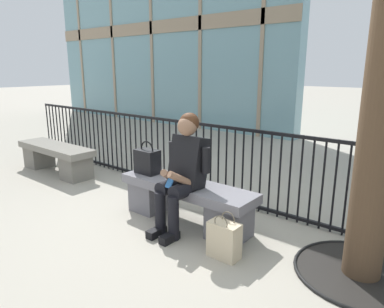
{
  "coord_description": "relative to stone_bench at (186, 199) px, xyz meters",
  "views": [
    {
      "loc": [
        2.28,
        -2.67,
        1.64
      ],
      "look_at": [
        0.0,
        0.1,
        0.75
      ],
      "focal_mm": 32.37,
      "sensor_mm": 36.0,
      "label": 1
    }
  ],
  "objects": [
    {
      "name": "shopping_bag",
      "position": [
        0.73,
        -0.34,
        -0.1
      ],
      "size": [
        0.28,
        0.16,
        0.42
      ],
      "color": "beige",
      "rests_on": "ground"
    },
    {
      "name": "stone_bench",
      "position": [
        0.0,
        0.0,
        0.0
      ],
      "size": [
        1.6,
        0.44,
        0.45
      ],
      "color": "slate",
      "rests_on": "ground"
    },
    {
      "name": "seated_person_with_phone",
      "position": [
        0.07,
        -0.13,
        0.38
      ],
      "size": [
        0.52,
        0.66,
        1.21
      ],
      "color": "black",
      "rests_on": "ground"
    },
    {
      "name": "handbag_on_bench",
      "position": [
        -0.58,
        -0.01,
        0.32
      ],
      "size": [
        0.28,
        0.18,
        0.38
      ],
      "color": "black",
      "rests_on": "stone_bench"
    },
    {
      "name": "stone_bench_far",
      "position": [
        -2.83,
        0.1,
        0.0
      ],
      "size": [
        1.6,
        0.44,
        0.45
      ],
      "color": "gray",
      "rests_on": "ground"
    },
    {
      "name": "plaza_railing",
      "position": [
        0.0,
        0.76,
        0.22
      ],
      "size": [
        8.53,
        0.04,
        0.97
      ],
      "color": "black",
      "rests_on": "ground"
    },
    {
      "name": "ground_plane",
      "position": [
        0.0,
        0.0,
        -0.27
      ],
      "size": [
        60.0,
        60.0,
        0.0
      ],
      "primitive_type": "plane",
      "color": "#A8A091"
    }
  ]
}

